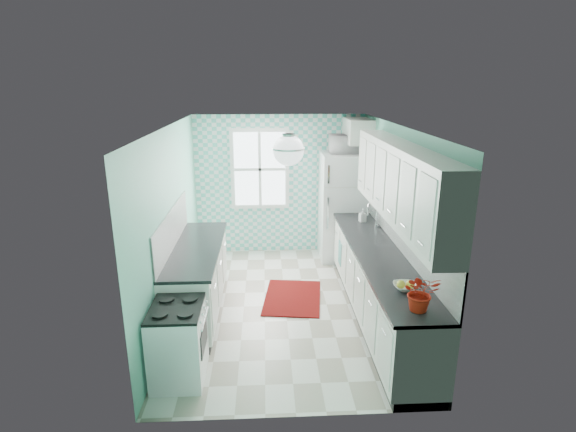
{
  "coord_description": "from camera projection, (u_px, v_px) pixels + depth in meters",
  "views": [
    {
      "loc": [
        -0.26,
        -5.71,
        3.05
      ],
      "look_at": [
        0.05,
        0.25,
        1.25
      ],
      "focal_mm": 28.0,
      "sensor_mm": 36.0,
      "label": 1
    }
  ],
  "objects": [
    {
      "name": "soap_bottle",
      "position": [
        363.0,
        215.0,
        6.99
      ],
      "size": [
        0.11,
        0.11,
        0.2
      ],
      "primitive_type": "imported",
      "rotation": [
        0.0,
        0.0,
        0.25
      ],
      "color": "silver",
      "rests_on": "countertop_right"
    },
    {
      "name": "backsplash_left",
      "position": [
        172.0,
        229.0,
        5.86
      ],
      "size": [
        0.02,
        2.15,
        0.51
      ],
      "primitive_type": "cube",
      "color": "white",
      "rests_on": "wall_left"
    },
    {
      "name": "wall_front",
      "position": [
        297.0,
        298.0,
        3.88
      ],
      "size": [
        3.0,
        0.02,
        2.5
      ],
      "primitive_type": "cube",
      "color": "#6FCAAE",
      "rests_on": "floor"
    },
    {
      "name": "upper_cabinets_right",
      "position": [
        400.0,
        183.0,
        5.3
      ],
      "size": [
        0.33,
        3.2,
        0.9
      ],
      "primitive_type": "cube",
      "color": "silver",
      "rests_on": "wall_right"
    },
    {
      "name": "microwave",
      "position": [
        346.0,
        144.0,
        7.55
      ],
      "size": [
        0.57,
        0.39,
        0.31
      ],
      "primitive_type": "imported",
      "rotation": [
        0.0,
        0.0,
        3.12
      ],
      "color": "silver",
      "rests_on": "fridge"
    },
    {
      "name": "floor",
      "position": [
        285.0,
        306.0,
        6.36
      ],
      "size": [
        3.0,
        4.4,
        0.02
      ],
      "primitive_type": "cube",
      "color": "silver",
      "rests_on": "ground"
    },
    {
      "name": "upper_cabinet_fridge",
      "position": [
        357.0,
        131.0,
        7.52
      ],
      "size": [
        0.4,
        0.74,
        0.4
      ],
      "primitive_type": "cube",
      "color": "silver",
      "rests_on": "wall_right"
    },
    {
      "name": "stove",
      "position": [
        178.0,
        341.0,
        4.71
      ],
      "size": [
        0.54,
        0.67,
        0.81
      ],
      "rotation": [
        0.0,
        0.0,
        -0.02
      ],
      "color": "white",
      "rests_on": "floor"
    },
    {
      "name": "backsplash_right",
      "position": [
        403.0,
        233.0,
        5.7
      ],
      "size": [
        0.02,
        3.6,
        0.51
      ],
      "primitive_type": "cube",
      "color": "white",
      "rests_on": "wall_right"
    },
    {
      "name": "countertop_left",
      "position": [
        197.0,
        248.0,
        5.96
      ],
      "size": [
        0.63,
        2.15,
        0.04
      ],
      "primitive_type": "cube",
      "color": "black",
      "rests_on": "base_cabinets_left"
    },
    {
      "name": "potted_plant",
      "position": [
        421.0,
        292.0,
        4.25
      ],
      "size": [
        0.36,
        0.32,
        0.38
      ],
      "primitive_type": "imported",
      "rotation": [
        0.0,
        0.0,
        -0.07
      ],
      "color": "#A40E1F",
      "rests_on": "countertop_right"
    },
    {
      "name": "fridge",
      "position": [
        344.0,
        206.0,
        7.86
      ],
      "size": [
        0.82,
        0.81,
        1.88
      ],
      "rotation": [
        0.0,
        0.0,
        0.03
      ],
      "color": "silver",
      "rests_on": "floor"
    },
    {
      "name": "countertop_right",
      "position": [
        379.0,
        254.0,
        5.77
      ],
      "size": [
        0.63,
        3.6,
        0.04
      ],
      "primitive_type": "cube",
      "color": "black",
      "rests_on": "base_cabinets_right"
    },
    {
      "name": "dish_towel",
      "position": [
        340.0,
        253.0,
        6.98
      ],
      "size": [
        0.02,
        0.24,
        0.36
      ],
      "primitive_type": "cube",
      "rotation": [
        0.0,
        0.0,
        -0.04
      ],
      "color": "#5B9998",
      "rests_on": "base_cabinets_right"
    },
    {
      "name": "accent_wall",
      "position": [
        280.0,
        185.0,
        8.09
      ],
      "size": [
        3.0,
        0.01,
        2.5
      ],
      "primitive_type": "cube",
      "color": "#57C6B7",
      "rests_on": "wall_back"
    },
    {
      "name": "fruit_bowl",
      "position": [
        405.0,
        287.0,
        4.73
      ],
      "size": [
        0.26,
        0.26,
        0.06
      ],
      "primitive_type": "imported",
      "rotation": [
        0.0,
        0.0,
        -0.05
      ],
      "color": "silver",
      "rests_on": "countertop_right"
    },
    {
      "name": "wall_right",
      "position": [
        397.0,
        220.0,
        6.07
      ],
      "size": [
        0.02,
        4.4,
        2.5
      ],
      "primitive_type": "cube",
      "color": "#6FCAAE",
      "rests_on": "floor"
    },
    {
      "name": "ceiling",
      "position": [
        285.0,
        126.0,
        5.63
      ],
      "size": [
        3.0,
        4.4,
        0.02
      ],
      "primitive_type": "cube",
      "color": "white",
      "rests_on": "wall_back"
    },
    {
      "name": "sink",
      "position": [
        363.0,
        228.0,
        6.74
      ],
      "size": [
        0.56,
        0.47,
        0.53
      ],
      "rotation": [
        0.0,
        0.0,
        0.01
      ],
      "color": "silver",
      "rests_on": "countertop_right"
    },
    {
      "name": "window",
      "position": [
        260.0,
        169.0,
        7.96
      ],
      "size": [
        1.04,
        0.05,
        1.44
      ],
      "color": "white",
      "rests_on": "wall_back"
    },
    {
      "name": "rug",
      "position": [
        293.0,
        298.0,
        6.57
      ],
      "size": [
        0.94,
        1.23,
        0.02
      ],
      "primitive_type": "cube",
      "rotation": [
        0.0,
        0.0,
        -0.13
      ],
      "color": "maroon",
      "rests_on": "floor"
    },
    {
      "name": "wall_back",
      "position": [
        280.0,
        185.0,
        8.11
      ],
      "size": [
        3.0,
        0.02,
        2.5
      ],
      "primitive_type": "cube",
      "color": "#6FCAAE",
      "rests_on": "floor"
    },
    {
      "name": "wall_left",
      "position": [
        171.0,
        223.0,
        5.92
      ],
      "size": [
        0.02,
        4.4,
        2.5
      ],
      "primitive_type": "cube",
      "color": "#6FCAAE",
      "rests_on": "floor"
    },
    {
      "name": "base_cabinets_right",
      "position": [
        378.0,
        287.0,
        5.9
      ],
      "size": [
        0.6,
        3.6,
        0.9
      ],
      "primitive_type": "cube",
      "color": "white",
      "rests_on": "floor"
    },
    {
      "name": "ceiling_light",
      "position": [
        288.0,
        150.0,
        4.92
      ],
      "size": [
        0.34,
        0.34,
        0.35
      ],
      "color": "silver",
      "rests_on": "ceiling"
    },
    {
      "name": "base_cabinets_left",
      "position": [
        197.0,
        281.0,
        6.09
      ],
      "size": [
        0.6,
        2.15,
        0.9
      ],
      "primitive_type": "cube",
      "color": "white",
      "rests_on": "floor"
    }
  ]
}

